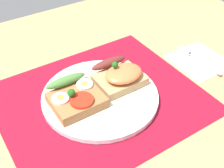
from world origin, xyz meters
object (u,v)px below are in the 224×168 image
plate (100,96)px  sandwich_salmon (119,75)px  fork (198,59)px  napkin (199,60)px  sandwich_egg_tomato (75,97)px

plate → sandwich_salmon: (5.63, 1.17, 2.61)cm
sandwich_salmon → fork: bearing=-6.4°
sandwich_salmon → napkin: bearing=-6.8°
sandwich_salmon → fork: size_ratio=0.72×
plate → napkin: size_ratio=1.94×
sandwich_egg_tomato → sandwich_salmon: sandwich_salmon is taller
plate → sandwich_egg_tomato: sandwich_egg_tomato is taller
plate → sandwich_salmon: size_ratio=2.42×
plate → sandwich_egg_tomato: bearing=175.4°
plate → fork: size_ratio=1.75×
sandwich_salmon → fork: 22.26cm
plate → sandwich_egg_tomato: (-5.46, 0.44, 2.10)cm
sandwich_salmon → fork: sandwich_salmon is taller
sandwich_salmon → napkin: size_ratio=0.80×
plate → napkin: 27.93cm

